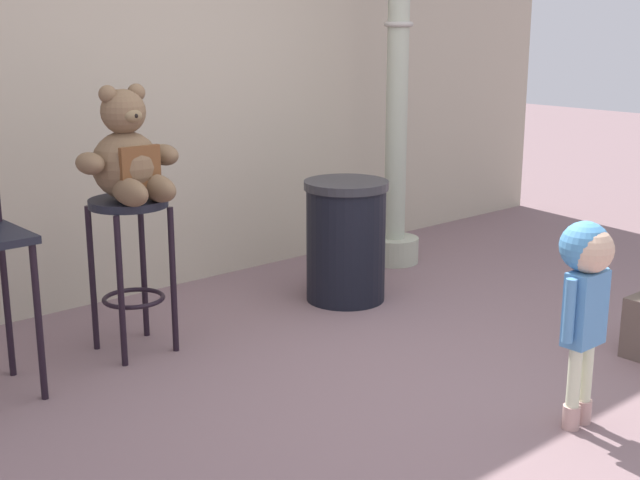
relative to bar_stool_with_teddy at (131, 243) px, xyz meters
name	(u,v)px	position (x,y,z in m)	size (l,w,h in m)	color
ground_plane	(426,390)	(0.76, -1.35, -0.58)	(24.00, 24.00, 0.00)	slate
bar_stool_with_teddy	(131,243)	(0.00, 0.00, 0.00)	(0.40, 0.40, 0.81)	black
teddy_bear	(128,158)	(0.00, -0.03, 0.44)	(0.53, 0.48, 0.57)	brown
child_walking	(586,280)	(0.97, -2.00, 0.07)	(0.28, 0.23, 0.89)	#C59A92
trash_bin	(346,240)	(1.40, -0.11, -0.20)	(0.51, 0.51, 0.74)	black
lamppost	(397,103)	(2.23, 0.28, 0.55)	(0.35, 0.35, 2.85)	#ACAF98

